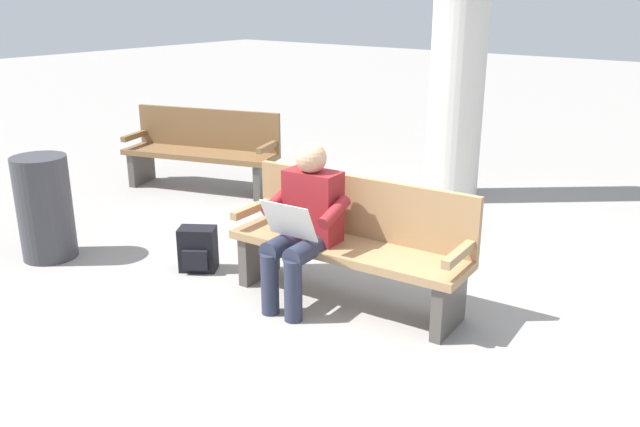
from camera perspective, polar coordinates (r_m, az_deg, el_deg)
ground_plane at (r=4.93m, az=2.24°, el=-7.57°), size 40.00×40.00×0.00m
bench_near at (r=4.80m, az=2.74°, el=-2.34°), size 1.83×0.62×0.90m
person_seated at (r=4.69m, az=-1.37°, el=-0.65°), size 0.59×0.59×1.18m
backpack at (r=5.48m, az=-10.48°, el=-3.07°), size 0.35×0.33×0.36m
bench_far at (r=7.72m, az=-10.08°, el=5.47°), size 1.86×1.00×0.90m
support_pillar at (r=7.24m, az=11.91°, el=13.83°), size 0.58×0.58×3.24m
trash_bin at (r=6.03m, az=-22.63°, el=0.45°), size 0.45×0.45×0.89m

